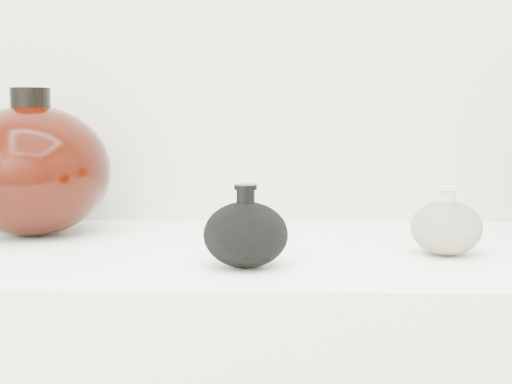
{
  "coord_description": "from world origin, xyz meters",
  "views": [
    {
      "loc": [
        -0.0,
        -0.06,
        1.1
      ],
      "look_at": [
        -0.03,
        0.92,
        0.98
      ],
      "focal_mm": 50.0,
      "sensor_mm": 36.0,
      "label": 1
    }
  ],
  "objects": [
    {
      "name": "cream_gourd_vase",
      "position": [
        0.23,
        0.91,
        0.94
      ],
      "size": [
        0.11,
        0.11,
        0.1
      ],
      "color": "beige",
      "rests_on": "display_counter"
    },
    {
      "name": "left_round_pot",
      "position": [
        -0.38,
        1.05,
        1.0
      ],
      "size": [
        0.29,
        0.29,
        0.23
      ],
      "color": "black",
      "rests_on": "display_counter"
    },
    {
      "name": "black_gourd_vase",
      "position": [
        -0.04,
        0.82,
        0.94
      ],
      "size": [
        0.12,
        0.12,
        0.11
      ],
      "color": "black",
      "rests_on": "display_counter"
    }
  ]
}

